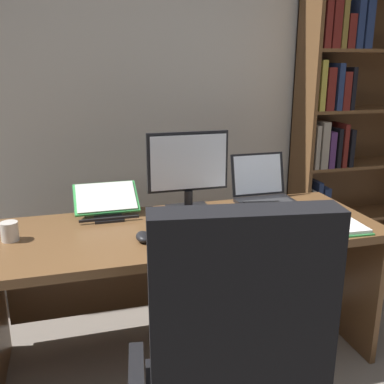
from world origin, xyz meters
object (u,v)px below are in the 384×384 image
object	(u,v)px
desk	(181,256)
laptop	(265,194)
computer_mouse	(143,237)
open_binder	(310,225)
keyboard	(208,232)
notepad	(240,217)
pen	(244,215)
reading_stand_with_book	(106,201)
coffee_mug	(10,231)
bookshelf	(347,136)
monitor	(188,173)

from	to	relation	value
desk	laptop	xyz separation A→B (m)	(0.52, 0.16, 0.24)
computer_mouse	open_binder	distance (m)	0.79
desk	laptop	bearing A→B (deg)	16.83
laptop	keyboard	size ratio (longest dim) A/B	0.77
notepad	pen	world-z (taller)	pen
open_binder	pen	xyz separation A→B (m)	(-0.25, 0.21, 0.00)
open_binder	pen	size ratio (longest dim) A/B	3.60
reading_stand_with_book	coffee_mug	world-z (taller)	reading_stand_with_book
notepad	open_binder	bearing A→B (deg)	-38.26
keyboard	pen	world-z (taller)	keyboard
open_binder	notepad	bearing A→B (deg)	144.78
computer_mouse	bookshelf	bearing A→B (deg)	28.73
bookshelf	keyboard	world-z (taller)	bookshelf
keyboard	notepad	distance (m)	0.27
desk	notepad	distance (m)	0.36
desk	monitor	distance (m)	0.43
keyboard	notepad	xyz separation A→B (m)	(0.22, 0.16, -0.01)
monitor	keyboard	size ratio (longest dim) A/B	1.02
pen	keyboard	bearing A→B (deg)	-146.17
monitor	reading_stand_with_book	bearing A→B (deg)	172.46
laptop	notepad	distance (m)	0.30
computer_mouse	open_binder	world-z (taller)	computer_mouse
keyboard	bookshelf	bearing A→B (deg)	34.06
reading_stand_with_book	computer_mouse	bearing A→B (deg)	-73.56
keyboard	open_binder	bearing A→B (deg)	-5.83
monitor	laptop	xyz separation A→B (m)	(0.44, 0.01, -0.15)
bookshelf	pen	bearing A→B (deg)	-145.89
keyboard	pen	xyz separation A→B (m)	(0.24, 0.16, 0.00)
coffee_mug	desk	bearing A→B (deg)	2.71
keyboard	reading_stand_with_book	xyz separation A→B (m)	(-0.42, 0.41, 0.06)
reading_stand_with_book	open_binder	distance (m)	1.02
laptop	pen	world-z (taller)	laptop
open_binder	laptop	bearing A→B (deg)	99.36
reading_stand_with_book	pen	distance (m)	0.71
notepad	pen	size ratio (longest dim) A/B	1.50
pen	notepad	bearing A→B (deg)	180.00
bookshelf	open_binder	bearing A→B (deg)	-130.91
bookshelf	coffee_mug	size ratio (longest dim) A/B	22.72
desk	keyboard	world-z (taller)	keyboard
desk	computer_mouse	size ratio (longest dim) A/B	17.95
pen	bookshelf	bearing A→B (deg)	34.11
monitor	laptop	bearing A→B (deg)	1.12
notepad	computer_mouse	bearing A→B (deg)	-162.77
bookshelf	open_binder	xyz separation A→B (m)	(-0.80, -0.92, -0.25)
keyboard	laptop	bearing A→B (deg)	39.09
bookshelf	open_binder	size ratio (longest dim) A/B	3.85
bookshelf	computer_mouse	world-z (taller)	bookshelf
bookshelf	keyboard	bearing A→B (deg)	-145.94
monitor	pen	world-z (taller)	monitor
desk	keyboard	bearing A→B (deg)	-68.58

